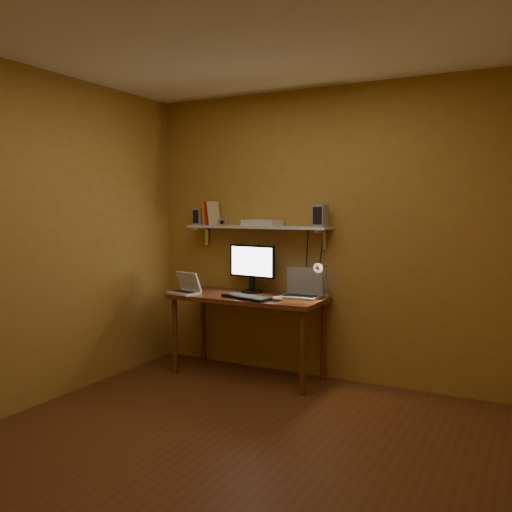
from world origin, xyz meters
The scene contains 14 objects.
room centered at (0.00, 0.00, 1.30)m, with size 3.44×3.24×2.64m.
desk centered at (-0.59, 1.28, 0.66)m, with size 1.40×0.60×0.75m.
wall_shelf centered at (-0.59, 1.47, 1.36)m, with size 1.40×0.25×0.21m.
monitor centered at (-0.64, 1.46, 1.00)m, with size 0.49×0.23×0.44m.
laptop centered at (-0.11, 1.42, 0.82)m, with size 0.35×0.25×0.26m.
netbook centered at (-1.15, 1.11, 0.81)m, with size 0.32×0.26×0.20m.
keyboard centered at (-0.52, 1.12, 0.76)m, with size 0.47×0.16×0.03m, color black.
mouse centered at (-0.24, 1.15, 0.77)m, with size 0.10×0.07×0.04m, color silver.
desk_lamp centered at (0.07, 1.41, 0.96)m, with size 0.09×0.23×0.38m.
speaker_left centered at (-1.23, 1.46, 1.46)m, with size 0.09×0.09×0.16m, color gray.
speaker_right centered at (0.03, 1.48, 1.47)m, with size 0.11×0.11×0.19m, color gray.
books centered at (-1.11, 1.49, 1.49)m, with size 0.13×0.16×0.23m.
shelf_camera centered at (-0.91, 1.39, 1.41)m, with size 0.10×0.05×0.06m.
router centered at (-0.54, 1.48, 1.40)m, with size 0.33×0.22×0.06m, color silver.
Camera 1 is at (1.72, -2.97, 1.53)m, focal length 38.00 mm.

